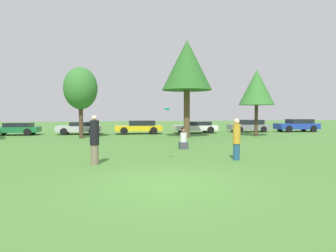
{
  "coord_description": "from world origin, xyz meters",
  "views": [
    {
      "loc": [
        -1.48,
        -8.2,
        2.04
      ],
      "look_at": [
        0.79,
        3.75,
        1.47
      ],
      "focal_mm": 31.65,
      "sensor_mm": 36.0,
      "label": 1
    }
  ],
  "objects_px": {
    "parked_car_yellow": "(139,127)",
    "bystander_sitting": "(184,141)",
    "person_catcher": "(237,139)",
    "parked_car_green": "(16,128)",
    "parked_car_blue": "(297,125)",
    "tree_1": "(81,89)",
    "parked_car_grey": "(249,126)",
    "parked_car_silver": "(80,128)",
    "tree_2": "(187,66)",
    "person_thrower": "(94,140)",
    "parked_car_white": "(196,127)",
    "frisbee": "(167,109)",
    "tree_3": "(257,88)"
  },
  "relations": [
    {
      "from": "person_catcher",
      "to": "parked_car_green",
      "type": "bearing_deg",
      "value": -50.94
    },
    {
      "from": "tree_1",
      "to": "parked_car_grey",
      "type": "bearing_deg",
      "value": 15.18
    },
    {
      "from": "parked_car_green",
      "to": "parked_car_blue",
      "type": "distance_m",
      "value": 27.53
    },
    {
      "from": "parked_car_grey",
      "to": "parked_car_white",
      "type": "bearing_deg",
      "value": 5.94
    },
    {
      "from": "parked_car_yellow",
      "to": "parked_car_grey",
      "type": "xyz_separation_m",
      "value": [
        11.42,
        0.66,
        -0.02
      ]
    },
    {
      "from": "person_catcher",
      "to": "parked_car_blue",
      "type": "relative_size",
      "value": 0.4
    },
    {
      "from": "person_catcher",
      "to": "tree_2",
      "type": "relative_size",
      "value": 0.23
    },
    {
      "from": "frisbee",
      "to": "parked_car_blue",
      "type": "xyz_separation_m",
      "value": [
        16.97,
        16.34,
        -1.47
      ]
    },
    {
      "from": "parked_car_silver",
      "to": "parked_car_yellow",
      "type": "bearing_deg",
      "value": 173.57
    },
    {
      "from": "parked_car_silver",
      "to": "parked_car_grey",
      "type": "relative_size",
      "value": 0.97
    },
    {
      "from": "person_thrower",
      "to": "parked_car_white",
      "type": "distance_m",
      "value": 18.36
    },
    {
      "from": "frisbee",
      "to": "tree_1",
      "type": "xyz_separation_m",
      "value": [
        -4.55,
        12.41,
        1.71
      ]
    },
    {
      "from": "frisbee",
      "to": "parked_car_grey",
      "type": "relative_size",
      "value": 0.06
    },
    {
      "from": "parked_car_blue",
      "to": "person_catcher",
      "type": "bearing_deg",
      "value": 49.89
    },
    {
      "from": "parked_car_white",
      "to": "parked_car_blue",
      "type": "relative_size",
      "value": 0.92
    },
    {
      "from": "frisbee",
      "to": "tree_2",
      "type": "bearing_deg",
      "value": 71.91
    },
    {
      "from": "tree_3",
      "to": "parked_car_grey",
      "type": "relative_size",
      "value": 1.36
    },
    {
      "from": "person_thrower",
      "to": "parked_car_grey",
      "type": "distance_m",
      "value": 22.18
    },
    {
      "from": "tree_3",
      "to": "parked_car_blue",
      "type": "distance_m",
      "value": 9.2
    },
    {
      "from": "frisbee",
      "to": "bystander_sitting",
      "type": "bearing_deg",
      "value": 68.17
    },
    {
      "from": "tree_1",
      "to": "bystander_sitting",
      "type": "bearing_deg",
      "value": -52.11
    },
    {
      "from": "tree_2",
      "to": "parked_car_green",
      "type": "height_order",
      "value": "tree_2"
    },
    {
      "from": "tree_3",
      "to": "frisbee",
      "type": "bearing_deg",
      "value": -130.3
    },
    {
      "from": "frisbee",
      "to": "bystander_sitting",
      "type": "distance_m",
      "value": 4.98
    },
    {
      "from": "tree_3",
      "to": "parked_car_yellow",
      "type": "bearing_deg",
      "value": 154.29
    },
    {
      "from": "parked_car_blue",
      "to": "parked_car_yellow",
      "type": "bearing_deg",
      "value": 1.18
    },
    {
      "from": "bystander_sitting",
      "to": "tree_1",
      "type": "bearing_deg",
      "value": 127.89
    },
    {
      "from": "parked_car_green",
      "to": "parked_car_silver",
      "type": "relative_size",
      "value": 1.01
    },
    {
      "from": "tree_3",
      "to": "parked_car_white",
      "type": "bearing_deg",
      "value": 130.01
    },
    {
      "from": "tree_2",
      "to": "parked_car_yellow",
      "type": "bearing_deg",
      "value": 125.77
    },
    {
      "from": "bystander_sitting",
      "to": "tree_2",
      "type": "distance_m",
      "value": 9.11
    },
    {
      "from": "tree_1",
      "to": "tree_3",
      "type": "xyz_separation_m",
      "value": [
        14.4,
        -0.8,
        0.24
      ]
    },
    {
      "from": "tree_2",
      "to": "tree_3",
      "type": "bearing_deg",
      "value": 1.29
    },
    {
      "from": "person_thrower",
      "to": "parked_car_blue",
      "type": "xyz_separation_m",
      "value": [
        19.8,
        16.18,
        -0.27
      ]
    },
    {
      "from": "person_catcher",
      "to": "parked_car_green",
      "type": "height_order",
      "value": "person_catcher"
    },
    {
      "from": "parked_car_green",
      "to": "person_thrower",
      "type": "bearing_deg",
      "value": 115.57
    },
    {
      "from": "person_thrower",
      "to": "frisbee",
      "type": "distance_m",
      "value": 3.08
    },
    {
      "from": "tree_3",
      "to": "parked_car_grey",
      "type": "distance_m",
      "value": 6.56
    },
    {
      "from": "person_thrower",
      "to": "parked_car_white",
      "type": "xyz_separation_m",
      "value": [
        8.75,
        16.14,
        -0.34
      ]
    },
    {
      "from": "parked_car_green",
      "to": "parked_car_white",
      "type": "height_order",
      "value": "parked_car_white"
    },
    {
      "from": "parked_car_white",
      "to": "parked_car_grey",
      "type": "xyz_separation_m",
      "value": [
        5.86,
        0.54,
        0.03
      ]
    },
    {
      "from": "parked_car_grey",
      "to": "bystander_sitting",
      "type": "bearing_deg",
      "value": 51.89
    },
    {
      "from": "person_thrower",
      "to": "tree_3",
      "type": "relative_size",
      "value": 0.34
    },
    {
      "from": "tree_2",
      "to": "parked_car_grey",
      "type": "distance_m",
      "value": 10.91
    },
    {
      "from": "frisbee",
      "to": "tree_3",
      "type": "xyz_separation_m",
      "value": [
        9.85,
        11.61,
        1.95
      ]
    },
    {
      "from": "person_catcher",
      "to": "tree_3",
      "type": "xyz_separation_m",
      "value": [
        6.8,
        11.43,
        3.21
      ]
    },
    {
      "from": "tree_1",
      "to": "parked_car_yellow",
      "type": "bearing_deg",
      "value": 37.56
    },
    {
      "from": "parked_car_yellow",
      "to": "bystander_sitting",
      "type": "bearing_deg",
      "value": 97.29
    },
    {
      "from": "person_catcher",
      "to": "parked_car_silver",
      "type": "relative_size",
      "value": 0.44
    },
    {
      "from": "tree_2",
      "to": "parked_car_silver",
      "type": "distance_m",
      "value": 11.54
    }
  ]
}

